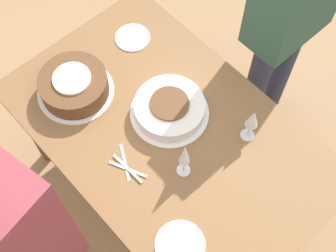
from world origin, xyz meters
TOP-DOWN VIEW (x-y plane):
  - ground_plane at (0.00, 0.00)m, footprint 12.00×12.00m
  - dining_table at (0.00, 0.00)m, footprint 1.41×0.89m
  - cake_center_white at (-0.06, 0.07)m, footprint 0.34×0.34m
  - cake_front_chocolate at (-0.42, -0.17)m, footprint 0.34×0.34m
  - wine_glass_near at (0.24, 0.24)m, footprint 0.06×0.06m
  - wine_glass_far at (0.17, -0.07)m, footprint 0.06×0.06m
  - dessert_plate_left at (-0.48, 0.21)m, footprint 0.17×0.17m
  - dessert_plate_right at (0.39, -0.29)m, footprint 0.19×0.19m
  - fork_pile at (0.01, -0.23)m, footprint 0.19×0.10m
  - person_watching at (0.00, 0.73)m, footprint 0.22×0.40m

SIDE VIEW (x-z plane):
  - ground_plane at x=0.00m, z-range 0.00..0.00m
  - dining_table at x=0.00m, z-range 0.25..0.98m
  - dessert_plate_left at x=-0.48m, z-range 0.73..0.74m
  - dessert_plate_right at x=0.39m, z-range 0.73..0.74m
  - fork_pile at x=0.01m, z-range 0.73..0.74m
  - cake_center_white at x=-0.06m, z-range 0.72..0.81m
  - cake_front_chocolate at x=-0.42m, z-range 0.72..0.84m
  - wine_glass_near at x=0.24m, z-range 0.77..0.96m
  - wine_glass_far at x=0.17m, z-range 0.77..0.99m
  - person_watching at x=0.00m, z-range 0.17..1.79m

